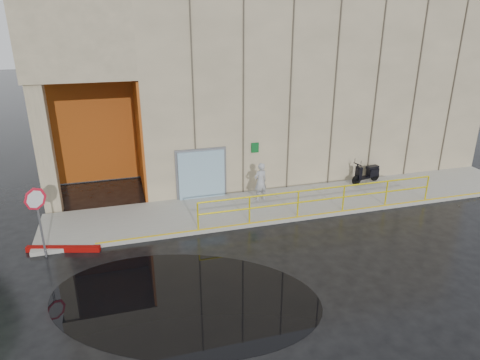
{
  "coord_description": "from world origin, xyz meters",
  "views": [
    {
      "loc": [
        -2.84,
        -10.27,
        7.21
      ],
      "look_at": [
        1.0,
        3.0,
        1.9
      ],
      "focal_mm": 32.0,
      "sensor_mm": 36.0,
      "label": 1
    }
  ],
  "objects_px": {
    "scooter": "(367,168)",
    "stop_sign": "(37,207)",
    "red_curb": "(63,249)",
    "person": "(260,182)"
  },
  "relations": [
    {
      "from": "person",
      "to": "scooter",
      "type": "xyz_separation_m",
      "value": [
        5.23,
        0.52,
        -0.11
      ]
    },
    {
      "from": "scooter",
      "to": "stop_sign",
      "type": "xyz_separation_m",
      "value": [
        -13.16,
        -2.64,
        0.93
      ]
    },
    {
      "from": "stop_sign",
      "to": "red_curb",
      "type": "height_order",
      "value": "stop_sign"
    },
    {
      "from": "scooter",
      "to": "stop_sign",
      "type": "relative_size",
      "value": 0.66
    },
    {
      "from": "stop_sign",
      "to": "red_curb",
      "type": "distance_m",
      "value": 1.76
    },
    {
      "from": "scooter",
      "to": "stop_sign",
      "type": "bearing_deg",
      "value": 179.65
    },
    {
      "from": "person",
      "to": "stop_sign",
      "type": "distance_m",
      "value": 8.25
    },
    {
      "from": "stop_sign",
      "to": "person",
      "type": "bearing_deg",
      "value": -3.0
    },
    {
      "from": "scooter",
      "to": "stop_sign",
      "type": "distance_m",
      "value": 13.46
    },
    {
      "from": "person",
      "to": "stop_sign",
      "type": "xyz_separation_m",
      "value": [
        -7.93,
        -2.12,
        0.82
      ]
    }
  ]
}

